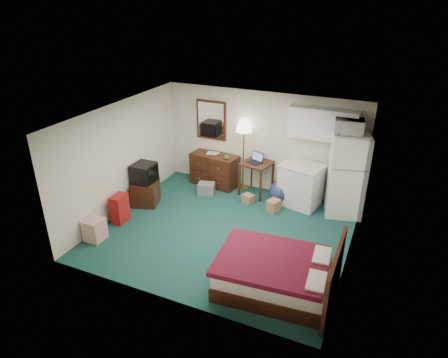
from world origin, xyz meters
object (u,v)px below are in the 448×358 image
at_px(fridge, 347,175).
at_px(dresser, 215,170).
at_px(floor_lamp, 243,155).
at_px(suitcase, 120,209).
at_px(tv_stand, 146,193).
at_px(kitchen_counter, 300,186).
at_px(desk, 256,178).
at_px(bed, 274,274).

bearing_deg(fridge, dresser, 164.07).
height_order(floor_lamp, fridge, fridge).
relative_size(fridge, suitcase, 2.95).
height_order(fridge, tv_stand, fridge).
xyz_separation_m(kitchen_counter, fridge, (0.99, 0.03, 0.45)).
distance_m(desk, fridge, 2.19).
xyz_separation_m(dresser, bed, (2.64, -3.25, -0.12)).
bearing_deg(fridge, floor_lamp, 161.77).
bearing_deg(desk, floor_lamp, 172.18).
bearing_deg(bed, fridge, 73.56).
bearing_deg(bed, kitchen_counter, 91.74).
relative_size(kitchen_counter, bed, 0.54).
relative_size(dresser, kitchen_counter, 1.25).
distance_m(dresser, floor_lamp, 0.92).
distance_m(desk, suitcase, 3.34).
height_order(dresser, tv_stand, dresser).
height_order(tv_stand, suitcase, suitcase).
height_order(kitchen_counter, bed, kitchen_counter).
relative_size(floor_lamp, suitcase, 2.90).
distance_m(floor_lamp, fridge, 2.54).
bearing_deg(suitcase, kitchen_counter, 33.73).
height_order(dresser, kitchen_counter, kitchen_counter).
bearing_deg(fridge, tv_stand, -174.81).
relative_size(tv_stand, suitcase, 0.96).
height_order(desk, kitchen_counter, kitchen_counter).
xyz_separation_m(fridge, bed, (-0.65, -3.11, -0.65)).
distance_m(floor_lamp, suitcase, 3.25).
bearing_deg(dresser, suitcase, -105.77).
height_order(dresser, floor_lamp, floor_lamp).
bearing_deg(bed, floor_lamp, 114.84).
xyz_separation_m(kitchen_counter, tv_stand, (-3.34, -1.44, -0.21)).
height_order(kitchen_counter, fridge, fridge).
relative_size(desk, tv_stand, 1.37).
bearing_deg(desk, dresser, -172.57).
bearing_deg(dresser, kitchen_counter, 3.06).
distance_m(desk, kitchen_counter, 1.14).
relative_size(dresser, suitcase, 1.90).
xyz_separation_m(bed, suitcase, (-3.72, 0.71, 0.03)).
distance_m(tv_stand, suitcase, 0.93).
distance_m(kitchen_counter, suitcase, 4.13).
relative_size(fridge, tv_stand, 3.08).
distance_m(dresser, kitchen_counter, 2.30).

